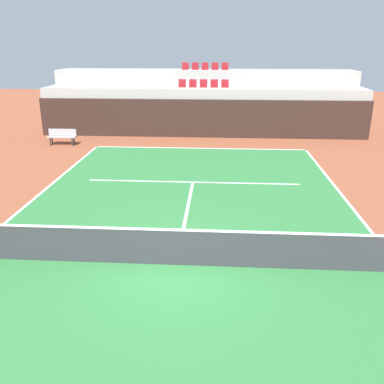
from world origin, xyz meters
name	(u,v)px	position (x,y,z in m)	size (l,w,h in m)	color
ground_plane	(176,265)	(0.00, 0.00, 0.00)	(80.00, 80.00, 0.00)	brown
court_surface	(176,265)	(0.00, 0.00, 0.01)	(11.00, 24.00, 0.01)	#2D7238
baseline_far	(200,148)	(0.00, 11.95, 0.01)	(11.00, 0.10, 0.00)	white
service_line_far	(193,182)	(0.00, 6.40, 0.01)	(8.26, 0.10, 0.00)	white
centre_service_line	(186,214)	(0.00, 3.20, 0.01)	(0.10, 6.40, 0.00)	white
back_wall	(202,119)	(0.00, 14.73, 1.07)	(18.89, 0.30, 2.15)	black
stands_tier_lower	(203,110)	(0.00, 16.08, 1.35)	(18.89, 2.40, 2.70)	#9E9E99
stands_tier_upper	(205,98)	(0.00, 18.48, 1.78)	(18.89, 2.40, 3.55)	#9E9E99
seating_row_lower	(203,85)	(0.00, 16.18, 2.83)	(2.99, 0.44, 0.44)	maroon
seating_row_upper	(205,68)	(0.00, 18.58, 3.68)	(2.99, 0.44, 0.44)	maroon
tennis_net	(176,247)	(0.00, 0.00, 0.51)	(11.08, 0.08, 1.07)	black
player_bench	(62,136)	(-7.39, 12.26, 0.51)	(1.50, 0.40, 0.85)	#99999E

